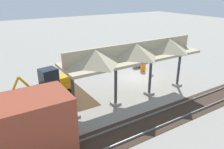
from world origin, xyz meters
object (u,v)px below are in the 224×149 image
Objects in this scene: stop_sign at (151,58)px; backhoe at (50,87)px; traffic_barrel at (143,68)px; brick_utility_building at (26,129)px; concrete_pipe at (139,64)px.

stop_sign is 11.95m from backhoe.
backhoe is 6.01× the size of traffic_barrel.
traffic_barrel is at bearing -172.68° from backhoe.
traffic_barrel is at bearing -152.88° from brick_utility_building.
concrete_pipe is 1.74× the size of traffic_barrel.
brick_utility_building is 5.37× the size of traffic_barrel.
backhoe is 11.98m from concrete_pipe.
backhoe is at bearing 5.14° from stop_sign.
traffic_barrel is (0.54, 1.38, 0.03)m from concrete_pipe.
traffic_barrel is at bearing -22.99° from stop_sign.
concrete_pipe is (0.29, -1.74, -1.16)m from stop_sign.
concrete_pipe is 0.32× the size of brick_utility_building.
traffic_barrel is (-11.07, -1.42, -0.81)m from backhoe.
backhoe is 6.63m from brick_utility_building.
stop_sign is at bearing 157.01° from traffic_barrel.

